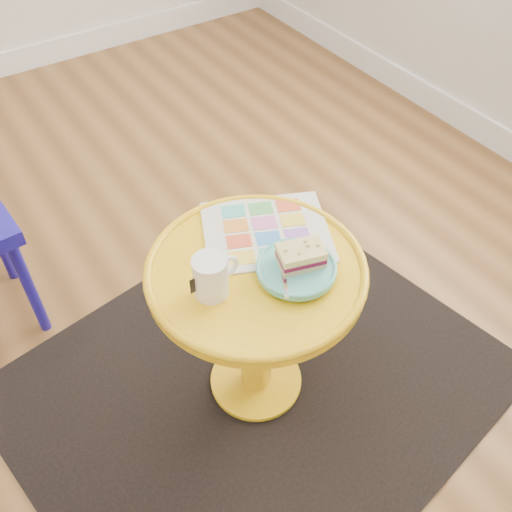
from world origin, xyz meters
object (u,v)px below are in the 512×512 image
newspaper (266,231)px  mug (211,275)px  side_table (256,306)px  plate (296,269)px

newspaper → mug: bearing=-131.0°
newspaper → side_table: bearing=-110.6°
side_table → newspaper: 0.19m
side_table → mug: 0.23m
mug → plate: bearing=-19.9°
newspaper → plate: plate is taller
newspaper → plate: (-0.02, -0.15, 0.02)m
mug → plate: 0.20m
side_table → plate: bearing=-45.9°
plate → mug: bearing=161.9°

